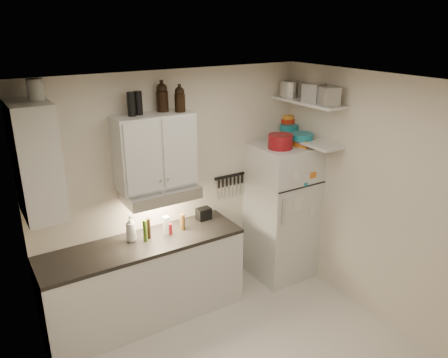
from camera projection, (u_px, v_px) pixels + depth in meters
ceiling at (260, 86)px, 3.22m from camera, size 3.20×3.00×0.02m
back_wall at (176, 188)px, 4.87m from camera, size 3.20×0.02×2.60m
left_wall at (57, 306)px, 2.86m from camera, size 0.02×3.00×2.60m
right_wall at (383, 203)px, 4.47m from camera, size 0.02×3.00×2.60m
base_cabinet at (145, 282)px, 4.64m from camera, size 2.10×0.60×0.88m
countertop at (143, 244)px, 4.48m from camera, size 2.10×0.62×0.04m
upper_cabinet at (155, 151)px, 4.40m from camera, size 0.80×0.33×0.75m
side_cabinet at (36, 161)px, 3.68m from camera, size 0.33×0.55×1.00m
range_hood at (160, 193)px, 4.50m from camera, size 0.76×0.46×0.12m
fridge at (282, 211)px, 5.37m from camera, size 0.70×0.68×1.70m
shelf_hi at (309, 102)px, 4.90m from camera, size 0.30×0.95×0.03m
shelf_lo at (306, 140)px, 5.05m from camera, size 0.30×0.95×0.03m
knife_strip at (230, 176)px, 5.19m from camera, size 0.42×0.02×0.03m
dutch_oven at (280, 141)px, 4.91m from camera, size 0.35×0.35×0.16m
book_stack at (301, 142)px, 5.04m from camera, size 0.26×0.29×0.08m
spice_jar at (284, 141)px, 5.07m from camera, size 0.06×0.06×0.09m
stock_pot at (290, 89)px, 5.11m from camera, size 0.30×0.30×0.18m
tin_a at (313, 93)px, 4.75m from camera, size 0.25×0.24×0.21m
tin_b at (328, 96)px, 4.60m from camera, size 0.24×0.24×0.19m
bowl_teal at (289, 128)px, 5.34m from camera, size 0.22×0.22×0.09m
bowl_orange at (288, 121)px, 5.41m from camera, size 0.18×0.18×0.05m
bowl_yellow at (288, 117)px, 5.40m from camera, size 0.14×0.14×0.04m
plates at (301, 136)px, 5.01m from camera, size 0.29×0.29×0.07m
growler_a at (162, 97)px, 4.35m from camera, size 0.15×0.15×0.29m
growler_b at (180, 99)px, 4.33m from camera, size 0.11×0.11×0.26m
thermos_a at (138, 103)px, 4.20m from camera, size 0.08×0.08×0.23m
thermos_b at (131, 104)px, 4.14m from camera, size 0.08×0.08×0.23m
side_jar at (35, 90)px, 3.53m from camera, size 0.17×0.17×0.17m
soap_bottle at (131, 227)px, 4.46m from camera, size 0.14×0.15×0.31m
pepper_mill at (182, 222)px, 4.72m from camera, size 0.06×0.06×0.18m
oil_bottle at (145, 231)px, 4.47m from camera, size 0.05×0.05×0.23m
vinegar_bottle at (148, 228)px, 4.53m from camera, size 0.05×0.05×0.22m
clear_bottle at (166, 226)px, 4.61m from camera, size 0.07×0.07×0.21m
red_jar at (169, 229)px, 4.63m from camera, size 0.07×0.07×0.12m
caddy at (204, 214)px, 4.97m from camera, size 0.16×0.12×0.14m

